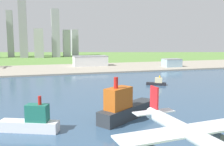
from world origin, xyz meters
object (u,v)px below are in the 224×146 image
container_barge (125,107)px  warehouse_annex (172,63)px  ferry_boat (32,122)px  tugboat_small (157,82)px  airplane_landing (187,133)px  warehouse_main (90,61)px

container_barge → warehouse_annex: 318.39m
ferry_boat → tugboat_small: size_ratio=1.55×
airplane_landing → warehouse_annex: airplane_landing is taller
airplane_landing → container_barge: (19.93, 105.63, -23.11)m
tugboat_small → warehouse_main: (-38.57, 207.76, 8.74)m
airplane_landing → container_barge: size_ratio=0.80×
warehouse_annex → airplane_landing: bearing=-118.8°
ferry_boat → warehouse_annex: ferry_boat is taller
ferry_boat → tugboat_small: (139.04, 116.45, -2.79)m
container_barge → tugboat_small: container_barge is taller
ferry_boat → container_barge: bearing=6.1°
tugboat_small → warehouse_main: warehouse_main is taller
airplane_landing → warehouse_main: 427.92m
airplane_landing → warehouse_annex: 419.32m
airplane_landing → tugboat_small: airplane_landing is taller
ferry_boat → warehouse_annex: 361.54m
container_barge → warehouse_annex: bearing=55.1°
tugboat_small → warehouse_main: bearing=100.5°
airplane_landing → warehouse_annex: size_ratio=1.26×
container_barge → warehouse_annex: container_barge is taller
container_barge → warehouse_main: 320.16m
warehouse_main → warehouse_annex: 153.33m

